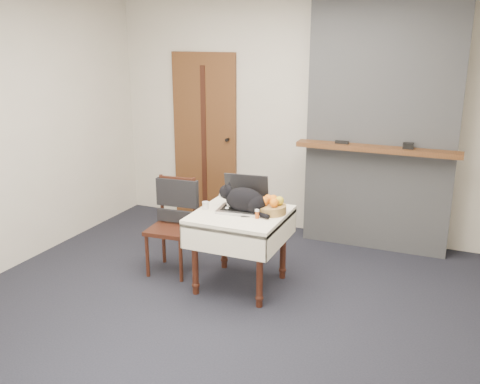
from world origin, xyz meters
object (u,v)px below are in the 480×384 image
Objects in this scene: laptop at (244,201)px; cream_jar at (206,205)px; cat at (245,200)px; fruit_basket at (271,206)px; side_table at (240,225)px; chair at (175,212)px; pill_bottle at (257,214)px; door at (205,137)px.

laptop is 0.34m from cream_jar.
fruit_basket is (0.22, 0.07, -0.05)m from cat.
side_table is at bearing -88.51° from laptop.
laptop is 0.85× the size of cat.
cat reaches higher than chair.
laptop reaches higher than pill_bottle.
side_table is 0.26m from pill_bottle.
door is 3.88× the size of cat.
door reaches higher than laptop.
door is 1.92m from laptop.
fruit_basket reaches higher than side_table.
door is at bearing 101.46° from chair.
chair is (-0.98, 0.01, -0.18)m from fruit_basket.
laptop is at bearing -4.77° from chair.
side_table is at bearing -54.45° from door.
fruit_basket is at bearing -5.47° from chair.
door is 4.54× the size of laptop.
side_table is at bearing -13.18° from chair.
cat is at bearing 144.21° from pill_bottle.
side_table is 0.86× the size of chair.
cream_jar is at bearing -63.20° from door.
cream_jar is 0.86× the size of pill_bottle.
chair is at bearing -73.95° from door.
pill_bottle reaches higher than side_table.
pill_bottle is at bearing -50.14° from laptop.
laptop is 6.59× the size of cream_jar.
chair is at bearing 160.79° from cream_jar.
fruit_basket reaches higher than cream_jar.
pill_bottle is at bearing -24.13° from side_table.
chair reaches higher than fruit_basket.
cat is 7.72× the size of cream_jar.
side_table is 0.32m from fruit_basket.
cream_jar reaches higher than side_table.
side_table is 0.36m from cream_jar.
laptop is 0.27m from fruit_basket.
cream_jar is (-0.36, -0.06, -0.07)m from cat.
side_table is 10.03× the size of pill_bottle.
fruit_basket is (0.06, 0.18, 0.02)m from pill_bottle.
laptop is 0.10m from cat.
chair is (-0.73, 0.11, -0.01)m from side_table.
cat reaches higher than fruit_basket.
door is 1.88m from cream_jar.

